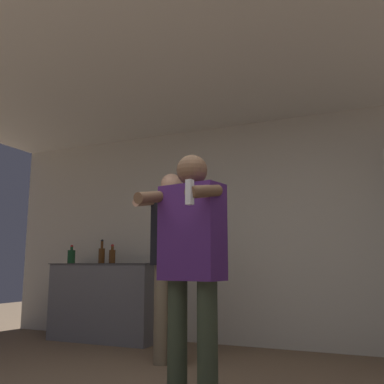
{
  "coord_description": "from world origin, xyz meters",
  "views": [
    {
      "loc": [
        1.26,
        -1.85,
        0.88
      ],
      "look_at": [
        0.17,
        0.59,
        1.34
      ],
      "focal_mm": 40.0,
      "sensor_mm": 36.0,
      "label": 1
    }
  ],
  "objects_px": {
    "bottle_clear_vodka": "(112,256)",
    "person_woman_foreground": "(191,257)",
    "bottle_amber_bourbon": "(102,255)",
    "person_man_side": "(170,257)",
    "bottle_short_whiskey": "(71,256)"
  },
  "relations": [
    {
      "from": "bottle_short_whiskey",
      "to": "person_man_side",
      "type": "relative_size",
      "value": 0.13
    },
    {
      "from": "bottle_amber_bourbon",
      "to": "person_woman_foreground",
      "type": "bearing_deg",
      "value": -43.26
    },
    {
      "from": "person_woman_foreground",
      "to": "person_man_side",
      "type": "bearing_deg",
      "value": 122.27
    },
    {
      "from": "bottle_amber_bourbon",
      "to": "person_man_side",
      "type": "xyz_separation_m",
      "value": [
        1.35,
        -0.81,
        -0.06
      ]
    },
    {
      "from": "bottle_amber_bourbon",
      "to": "person_man_side",
      "type": "distance_m",
      "value": 1.58
    },
    {
      "from": "bottle_clear_vodka",
      "to": "person_woman_foreground",
      "type": "xyz_separation_m",
      "value": [
        1.93,
        -1.96,
        -0.07
      ]
    },
    {
      "from": "bottle_clear_vodka",
      "to": "person_man_side",
      "type": "relative_size",
      "value": 0.13
    },
    {
      "from": "person_woman_foreground",
      "to": "person_man_side",
      "type": "distance_m",
      "value": 1.37
    },
    {
      "from": "bottle_clear_vodka",
      "to": "person_woman_foreground",
      "type": "bearing_deg",
      "value": -45.47
    },
    {
      "from": "bottle_amber_bourbon",
      "to": "person_man_side",
      "type": "bearing_deg",
      "value": -30.75
    },
    {
      "from": "bottle_amber_bourbon",
      "to": "bottle_clear_vodka",
      "type": "height_order",
      "value": "bottle_amber_bourbon"
    },
    {
      "from": "person_woman_foreground",
      "to": "bottle_short_whiskey",
      "type": "bearing_deg",
      "value": 142.42
    },
    {
      "from": "bottle_amber_bourbon",
      "to": "person_woman_foreground",
      "type": "xyz_separation_m",
      "value": [
        2.08,
        -1.96,
        -0.08
      ]
    },
    {
      "from": "bottle_amber_bourbon",
      "to": "person_man_side",
      "type": "height_order",
      "value": "person_man_side"
    },
    {
      "from": "bottle_amber_bourbon",
      "to": "person_woman_foreground",
      "type": "height_order",
      "value": "person_woman_foreground"
    }
  ]
}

